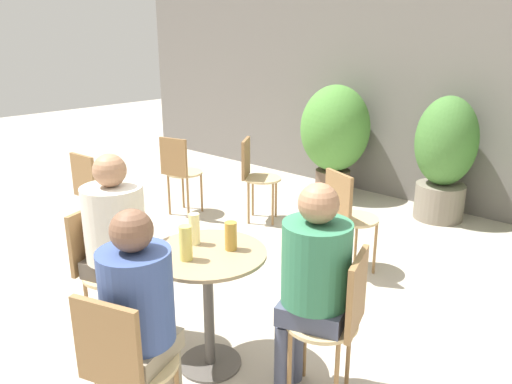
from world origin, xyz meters
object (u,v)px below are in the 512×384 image
cafe_table_near (208,282)px  bistro_chair_6 (254,171)px  seated_person_0 (118,235)px  beer_glass_2 (231,236)px  bistro_chair_1 (123,361)px  seated_person_2 (313,275)px  beer_glass_1 (186,243)px  bistro_chair_5 (347,212)px  beer_glass_0 (194,229)px  potted_plant_0 (335,132)px  bistro_chair_4 (179,168)px  bistro_chair_3 (94,189)px  potted_plant_1 (445,154)px  bistro_chair_0 (102,261)px  seated_person_1 (140,309)px  bistro_chair_2 (338,314)px

cafe_table_near → bistro_chair_6: size_ratio=0.85×
seated_person_0 → beer_glass_2: size_ratio=7.59×
bistro_chair_1 → beer_glass_2: bearing=-97.2°
seated_person_2 → beer_glass_1: 0.68m
bistro_chair_5 → beer_glass_0: (-0.06, -1.51, 0.29)m
seated_person_0 → potted_plant_0: (-0.72, 3.38, 0.04)m
bistro_chair_4 → seated_person_0: 2.27m
bistro_chair_3 → seated_person_2: 2.69m
seated_person_2 → beer_glass_2: 0.51m
potted_plant_0 → beer_glass_2: bearing=-66.0°
bistro_chair_6 → seated_person_2: 2.65m
bistro_chair_5 → seated_person_0: (-0.50, -1.73, 0.20)m
bistro_chair_6 → seated_person_0: 2.29m
bistro_chair_6 → potted_plant_1: size_ratio=0.67×
bistro_chair_1 → bistro_chair_6: same height
cafe_table_near → bistro_chair_0: (-0.71, -0.24, -0.02)m
bistro_chair_6 → beer_glass_2: (1.48, -1.82, 0.28)m
beer_glass_0 → beer_glass_2: 0.22m
bistro_chair_3 → seated_person_2: size_ratio=0.72×
cafe_table_near → beer_glass_0: (-0.13, 0.03, 0.27)m
bistro_chair_1 → bistro_chair_3: same height
cafe_table_near → potted_plant_0: (-1.29, 3.19, 0.22)m
bistro_chair_0 → seated_person_0: bearing=-90.0°
bistro_chair_4 → bistro_chair_6: bearing=-160.8°
cafe_table_near → potted_plant_1: (-0.01, 3.26, 0.15)m
beer_glass_1 → potted_plant_0: size_ratio=0.15×
bistro_chair_0 → seated_person_0: size_ratio=0.70×
bistro_chair_6 → seated_person_1: size_ratio=0.73×
bistro_chair_2 → potted_plant_0: bearing=-164.3°
bistro_chair_5 → beer_glass_0: 1.53m
bistro_chair_2 → beer_glass_0: bearing=-94.7°
bistro_chair_0 → bistro_chair_2: size_ratio=1.00×
bistro_chair_0 → beer_glass_0: (0.57, 0.27, 0.29)m
bistro_chair_0 → seated_person_1: 0.98m
bistro_chair_0 → potted_plant_0: size_ratio=0.65×
bistro_chair_0 → potted_plant_1: 3.57m
beer_glass_2 → potted_plant_0: 3.37m
beer_glass_0 → seated_person_2: bearing=12.9°
cafe_table_near → beer_glass_2: (0.07, 0.11, 0.26)m
bistro_chair_2 → beer_glass_2: bearing=-97.6°
seated_person_0 → seated_person_1: seated_person_0 is taller
bistro_chair_0 → bistro_chair_6: size_ratio=1.00×
bistro_chair_3 → seated_person_0: (1.52, -0.71, 0.20)m
seated_person_1 → bistro_chair_3: bearing=-44.1°
bistro_chair_4 → potted_plant_1: (2.06, 1.76, 0.17)m
bistro_chair_4 → potted_plant_0: size_ratio=0.65×
seated_person_2 → beer_glass_0: size_ratio=6.56×
bistro_chair_0 → bistro_chair_4: size_ratio=1.00×
cafe_table_near → beer_glass_2: size_ratio=4.52×
seated_person_0 → beer_glass_1: (0.56, 0.06, 0.10)m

